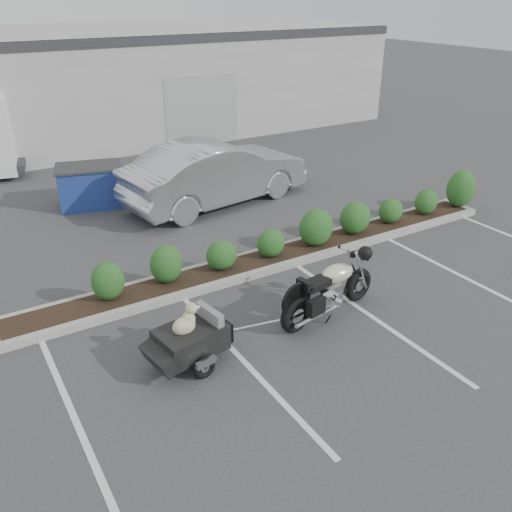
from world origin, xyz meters
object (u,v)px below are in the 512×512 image
motorcycle (330,290)px  pet_trailer (190,339)px  sedan (216,172)px  dumpster (91,186)px

motorcycle → pet_trailer: bearing=170.6°
sedan → dumpster: (-3.07, 1.61, -0.30)m
motorcycle → sedan: sedan is taller
sedan → pet_trailer: bearing=140.4°
pet_trailer → dumpster: size_ratio=0.95×
motorcycle → sedan: 6.40m
sedan → dumpster: 3.48m
motorcycle → dumpster: bearing=95.7°
dumpster → sedan: bearing=-12.5°
motorcycle → sedan: size_ratio=0.44×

